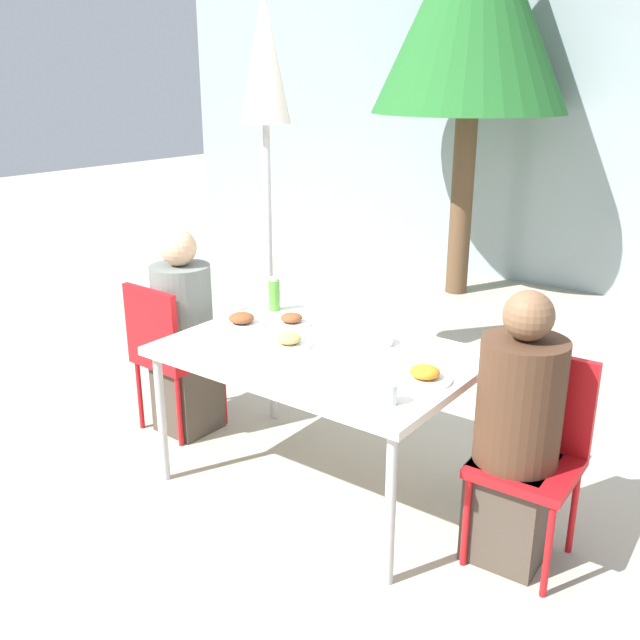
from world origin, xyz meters
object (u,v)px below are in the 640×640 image
Objects in this scene: person_right at (516,438)px; salad_bowl at (378,339)px; closed_umbrella at (265,91)px; chair_left at (168,347)px; person_left at (184,339)px; chair_right at (534,442)px; bottle at (274,295)px; tree_behind_left at (474,2)px; drinking_cup at (389,394)px.

person_right is 8.25× the size of salad_bowl.
person_right is 2.62m from closed_umbrella.
chair_left is 0.75× the size of person_left.
bottle reaches higher than chair_right.
bottle is at bearing 38.62° from person_left.
person_left is 1.18m from salad_bowl.
salad_bowl is (1.15, 0.20, 0.19)m from person_left.
chair_right is at bearing 6.32° from chair_left.
bottle is (-1.58, 0.22, 0.30)m from chair_right.
person_left is at bearing 57.99° from chair_left.
person_left is 0.34× the size of tree_behind_left.
chair_left is 0.67m from bottle.
bottle is 1.32× the size of salad_bowl.
chair_left is 0.10m from person_left.
chair_left reaches higher than salad_bowl.
closed_umbrella reaches higher than person_right.
drinking_cup is at bearing -36.60° from closed_umbrella.
bottle is at bearing 41.61° from chair_left.
person_right is at bearing 39.52° from drinking_cup.
chair_right is 4.66× the size of bottle.
closed_umbrella is at bearing 100.74° from person_left.
bottle is (-1.53, 0.30, 0.26)m from person_right.
salad_bowl is at bearing -28.68° from closed_umbrella.
drinking_cup is (1.53, -0.34, 0.21)m from person_left.
tree_behind_left is (-1.95, 3.46, 1.98)m from person_right.
person_left reaches higher than chair_right.
drinking_cup is (-0.46, -0.42, 0.25)m from chair_right.
tree_behind_left is (0.14, 2.55, 0.68)m from closed_umbrella.
person_right is 6.27× the size of bottle.
chair_right is 10.19× the size of drinking_cup.
person_right is at bearing -11.22° from bottle.
salad_bowl is 0.04× the size of tree_behind_left.
salad_bowl is (1.20, 0.28, 0.23)m from chair_left.
person_right is at bearing 57.99° from chair_right.
drinking_cup is at bearing -29.67° from bottle.
person_left reaches higher than salad_bowl.
chair_right is 2.65m from closed_umbrella.
closed_umbrella is 17.11× the size of salad_bowl.
tree_behind_left is (-1.54, 3.79, 1.77)m from drinking_cup.
person_left is 0.57m from bottle.
person_left reaches higher than chair_left.
tree_behind_left reaches higher than chair_right.
chair_left is 1.63m from drinking_cup.
drinking_cup is at bearing -67.93° from tree_behind_left.
person_left is at bearing 167.65° from drinking_cup.
drinking_cup is 0.60× the size of salad_bowl.
chair_right is at bearing -8.13° from salad_bowl.
person_right reaches higher than bottle.
person_right is 0.48× the size of closed_umbrella.
tree_behind_left reaches higher than person_left.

